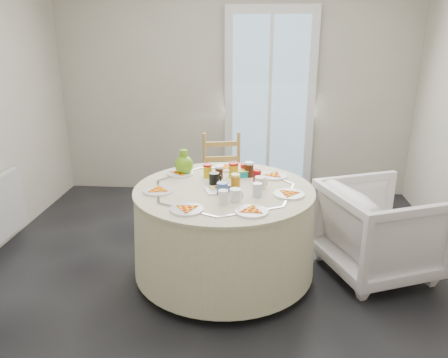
# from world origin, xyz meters

# --- Properties ---
(floor) EXTENTS (4.00, 4.00, 0.00)m
(floor) POSITION_xyz_m (0.00, 0.00, 0.00)
(floor) COLOR black
(floor) RESTS_ON ground
(wall_back) EXTENTS (4.00, 0.02, 2.60)m
(wall_back) POSITION_xyz_m (0.00, 2.00, 1.30)
(wall_back) COLOR #BCB5A3
(wall_back) RESTS_ON floor
(glass_door) EXTENTS (1.00, 0.08, 2.10)m
(glass_door) POSITION_xyz_m (0.40, 1.95, 1.05)
(glass_door) COLOR silver
(glass_door) RESTS_ON floor
(table) EXTENTS (1.38, 1.38, 0.70)m
(table) POSITION_xyz_m (0.03, 0.08, 0.38)
(table) COLOR #EFE9AF
(table) RESTS_ON floor
(wooden_chair) EXTENTS (0.46, 0.45, 0.89)m
(wooden_chair) POSITION_xyz_m (-0.05, 1.07, 0.47)
(wooden_chair) COLOR #AE7C38
(wooden_chair) RESTS_ON floor
(armchair) EXTENTS (0.97, 0.99, 0.80)m
(armchair) POSITION_xyz_m (1.24, 0.21, 0.39)
(armchair) COLOR silver
(armchair) RESTS_ON floor
(place_settings) EXTENTS (1.36, 1.36, 0.02)m
(place_settings) POSITION_xyz_m (0.03, 0.08, 0.77)
(place_settings) COLOR white
(place_settings) RESTS_ON table
(jar_cluster) EXTENTS (0.50, 0.37, 0.13)m
(jar_cluster) POSITION_xyz_m (0.07, 0.28, 0.82)
(jar_cluster) COLOR brown
(jar_cluster) RESTS_ON table
(butter_tub) EXTENTS (0.17, 0.14, 0.06)m
(butter_tub) POSITION_xyz_m (0.13, 0.37, 0.79)
(butter_tub) COLOR #09959E
(butter_tub) RESTS_ON table
(green_pitcher) EXTENTS (0.17, 0.17, 0.20)m
(green_pitcher) POSITION_xyz_m (-0.32, 0.40, 0.87)
(green_pitcher) COLOR #619A15
(green_pitcher) RESTS_ON table
(cheese_platter) EXTENTS (0.30, 0.24, 0.03)m
(cheese_platter) POSITION_xyz_m (0.03, 0.04, 0.77)
(cheese_platter) COLOR silver
(cheese_platter) RESTS_ON table
(mugs_glasses) EXTENTS (0.65, 0.65, 0.11)m
(mugs_glasses) POSITION_xyz_m (0.13, 0.05, 0.81)
(mugs_glasses) COLOR gray
(mugs_glasses) RESTS_ON table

